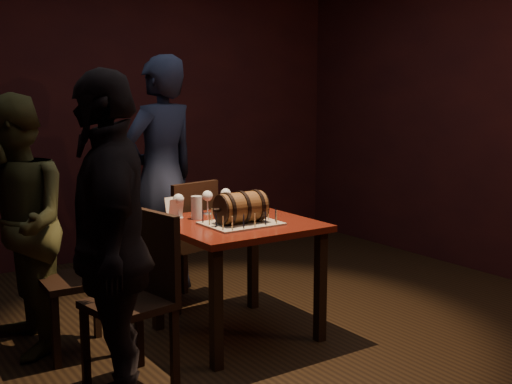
# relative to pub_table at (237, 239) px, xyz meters

# --- Properties ---
(room_shell) EXTENTS (5.04, 5.04, 2.80)m
(room_shell) POSITION_rel_pub_table_xyz_m (0.07, -0.17, 0.76)
(room_shell) COLOR black
(room_shell) RESTS_ON ground
(pub_table) EXTENTS (0.90, 0.90, 0.75)m
(pub_table) POSITION_rel_pub_table_xyz_m (0.00, 0.00, 0.00)
(pub_table) COLOR #4A130C
(pub_table) RESTS_ON ground
(cake_board) EXTENTS (0.45, 0.35, 0.01)m
(cake_board) POSITION_rel_pub_table_xyz_m (-0.02, -0.09, 0.12)
(cake_board) COLOR gray
(cake_board) RESTS_ON pub_table
(barrel_cake) EXTENTS (0.35, 0.21, 0.21)m
(barrel_cake) POSITION_rel_pub_table_xyz_m (-0.02, -0.09, 0.22)
(barrel_cake) COLOR brown
(barrel_cake) RESTS_ON cake_board
(birthday_candles) EXTENTS (0.40, 0.30, 0.09)m
(birthday_candles) POSITION_rel_pub_table_xyz_m (-0.02, -0.09, 0.16)
(birthday_candles) COLOR #DFC485
(birthday_candles) RESTS_ON cake_board
(wine_glass_left) EXTENTS (0.07, 0.07, 0.16)m
(wine_glass_left) POSITION_rel_pub_table_xyz_m (-0.25, 0.31, 0.23)
(wine_glass_left) COLOR silver
(wine_glass_left) RESTS_ON pub_table
(wine_glass_mid) EXTENTS (0.07, 0.07, 0.16)m
(wine_glass_mid) POSITION_rel_pub_table_xyz_m (-0.03, 0.32, 0.23)
(wine_glass_mid) COLOR silver
(wine_glass_mid) RESTS_ON pub_table
(wine_glass_right) EXTENTS (0.07, 0.07, 0.16)m
(wine_glass_right) POSITION_rel_pub_table_xyz_m (0.12, 0.33, 0.23)
(wine_glass_right) COLOR silver
(wine_glass_right) RESTS_ON pub_table
(pint_of_ale) EXTENTS (0.07, 0.07, 0.15)m
(pint_of_ale) POSITION_rel_pub_table_xyz_m (-0.17, 0.22, 0.18)
(pint_of_ale) COLOR silver
(pint_of_ale) RESTS_ON pub_table
(menu_card) EXTENTS (0.10, 0.05, 0.13)m
(menu_card) POSITION_rel_pub_table_xyz_m (-0.27, 0.33, 0.17)
(menu_card) COLOR white
(menu_card) RESTS_ON pub_table
(chair_back) EXTENTS (0.47, 0.47, 0.93)m
(chair_back) POSITION_rel_pub_table_xyz_m (0.00, 0.68, -0.12)
(chair_back) COLOR black
(chair_back) RESTS_ON ground
(chair_left_rear) EXTENTS (0.42, 0.42, 0.93)m
(chair_left_rear) POSITION_rel_pub_table_xyz_m (-0.87, 0.30, -0.12)
(chair_left_rear) COLOR black
(chair_left_rear) RESTS_ON ground
(chair_left_front) EXTENTS (0.46, 0.46, 0.93)m
(chair_left_front) POSITION_rel_pub_table_xyz_m (-0.78, -0.28, -0.12)
(chair_left_front) COLOR black
(chair_left_front) RESTS_ON ground
(person_back) EXTENTS (0.76, 0.59, 1.84)m
(person_back) POSITION_rel_pub_table_xyz_m (0.02, 1.10, 0.28)
(person_back) COLOR #1B2137
(person_back) RESTS_ON ground
(person_left_rear) EXTENTS (0.60, 0.77, 1.56)m
(person_left_rear) POSITION_rel_pub_table_xyz_m (-1.24, 0.50, 0.14)
(person_left_rear) COLOR #424221
(person_left_rear) RESTS_ON ground
(person_left_front) EXTENTS (0.74, 1.06, 1.68)m
(person_left_front) POSITION_rel_pub_table_xyz_m (-1.06, -0.58, 0.20)
(person_left_front) COLOR black
(person_left_front) RESTS_ON ground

